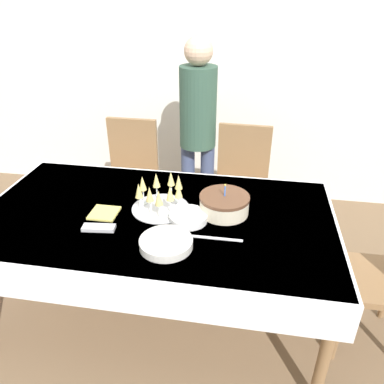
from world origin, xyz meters
name	(u,v)px	position (x,y,z in m)	size (l,w,h in m)	color
ground_plane	(161,310)	(0.00, 0.00, 0.00)	(12.00, 12.00, 0.00)	brown
wall_back	(202,53)	(0.00, 1.72, 1.35)	(8.00, 0.05, 2.70)	silver
dining_table	(157,228)	(0.00, 0.00, 0.65)	(1.98, 1.09, 0.75)	white
dining_chair_far_left	(131,175)	(-0.44, 0.86, 0.53)	(0.42, 0.42, 0.96)	olive
dining_chair_far_right	(241,183)	(0.44, 0.86, 0.53)	(0.44, 0.44, 0.96)	olive
birthday_cake	(224,204)	(0.38, 0.07, 0.80)	(0.28, 0.28, 0.18)	beige
champagne_tray	(161,194)	(0.02, 0.05, 0.84)	(0.33, 0.33, 0.18)	silver
plate_stack_main	(166,243)	(0.13, -0.29, 0.77)	(0.26, 0.26, 0.04)	silver
plate_stack_dessert	(188,217)	(0.19, -0.04, 0.77)	(0.21, 0.21, 0.04)	white
cake_knife	(213,238)	(0.34, -0.18, 0.75)	(0.30, 0.02, 0.00)	silver
fork_pile	(99,228)	(-0.25, -0.20, 0.76)	(0.18, 0.08, 0.02)	silver
napkin_pile	(104,213)	(-0.28, -0.06, 0.76)	(0.15, 0.15, 0.01)	#E0D166
person_standing	(198,123)	(0.08, 1.02, 0.94)	(0.28, 0.28, 1.57)	#3F4C72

